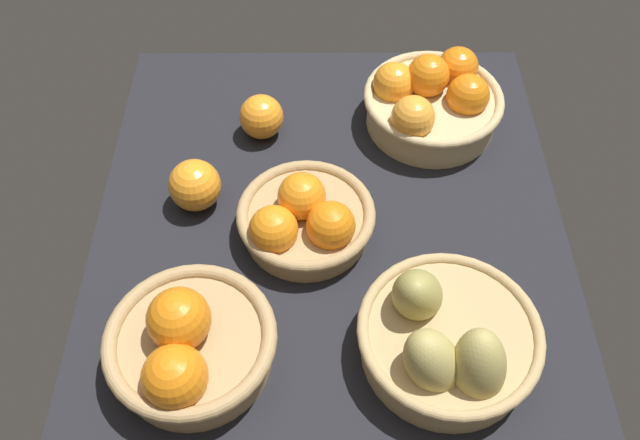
% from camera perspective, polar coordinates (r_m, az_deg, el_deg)
% --- Properties ---
extents(market_tray, '(0.84, 0.72, 0.03)m').
position_cam_1_polar(market_tray, '(1.03, 0.85, -1.15)').
color(market_tray, black).
rests_on(market_tray, ground).
extents(basket_far_left, '(0.22, 0.22, 0.13)m').
position_cam_1_polar(basket_far_left, '(0.87, -11.22, -10.60)').
color(basket_far_left, tan).
rests_on(basket_far_left, market_tray).
extents(basket_near_left_pears, '(0.24, 0.24, 0.14)m').
position_cam_1_polar(basket_near_left_pears, '(0.88, 10.82, -10.07)').
color(basket_near_left_pears, tan).
rests_on(basket_near_left_pears, market_tray).
extents(basket_center, '(0.21, 0.21, 0.10)m').
position_cam_1_polar(basket_center, '(0.98, -1.29, 0.13)').
color(basket_center, tan).
rests_on(basket_center, market_tray).
extents(basket_near_right, '(0.24, 0.24, 0.12)m').
position_cam_1_polar(basket_near_right, '(1.15, 9.61, 10.08)').
color(basket_near_right, tan).
rests_on(basket_near_right, market_tray).
extents(loose_orange_front_gap, '(0.08, 0.08, 0.08)m').
position_cam_1_polar(loose_orange_front_gap, '(1.03, -10.71, 2.95)').
color(loose_orange_front_gap, orange).
rests_on(loose_orange_front_gap, market_tray).
extents(loose_orange_back_gap, '(0.07, 0.07, 0.07)m').
position_cam_1_polar(loose_orange_back_gap, '(1.13, -5.06, 8.83)').
color(loose_orange_back_gap, orange).
rests_on(loose_orange_back_gap, market_tray).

